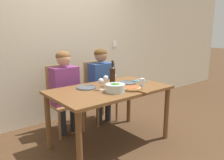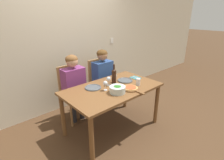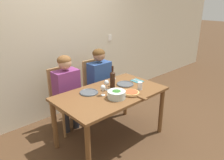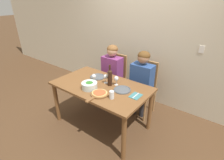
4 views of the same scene
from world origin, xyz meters
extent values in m
plane|color=#4C331E|center=(0.00, 0.00, 0.00)|extent=(40.00, 40.00, 0.00)
cube|color=beige|center=(0.00, 1.26, 1.35)|extent=(10.00, 0.05, 2.70)
cube|color=white|center=(1.10, 1.23, 1.25)|extent=(0.08, 0.01, 0.12)
cube|color=brown|center=(0.00, 0.00, 0.75)|extent=(1.52, 0.88, 0.04)
cylinder|color=brown|center=(-0.70, -0.38, 0.36)|extent=(0.06, 0.06, 0.73)
cylinder|color=brown|center=(0.70, -0.38, 0.36)|extent=(0.06, 0.06, 0.73)
cylinder|color=brown|center=(-0.70, 0.38, 0.36)|extent=(0.06, 0.06, 0.73)
cylinder|color=brown|center=(0.70, 0.38, 0.36)|extent=(0.06, 0.06, 0.73)
cube|color=#9E7042|center=(-0.30, 0.70, 0.43)|extent=(0.42, 0.42, 0.04)
cube|color=#9E7042|center=(-0.30, 0.90, 0.72)|extent=(0.38, 0.03, 0.54)
cylinder|color=#9E7042|center=(-0.49, 0.51, 0.21)|extent=(0.04, 0.04, 0.41)
cylinder|color=#9E7042|center=(-0.11, 0.51, 0.21)|extent=(0.04, 0.04, 0.41)
cylinder|color=#9E7042|center=(-0.49, 0.89, 0.21)|extent=(0.04, 0.04, 0.41)
cylinder|color=#9E7042|center=(-0.11, 0.89, 0.21)|extent=(0.04, 0.04, 0.41)
cube|color=#9E7042|center=(0.36, 0.70, 0.43)|extent=(0.42, 0.42, 0.04)
cube|color=#9E7042|center=(0.36, 0.90, 0.72)|extent=(0.38, 0.03, 0.54)
cylinder|color=#9E7042|center=(0.17, 0.51, 0.21)|extent=(0.04, 0.04, 0.41)
cylinder|color=#9E7042|center=(0.55, 0.51, 0.21)|extent=(0.04, 0.04, 0.41)
cylinder|color=#9E7042|center=(0.17, 0.89, 0.21)|extent=(0.04, 0.04, 0.41)
cylinder|color=#9E7042|center=(0.55, 0.89, 0.21)|extent=(0.04, 0.04, 0.41)
cylinder|color=#28282D|center=(-0.39, 0.62, 0.22)|extent=(0.10, 0.10, 0.45)
cylinder|color=#28282D|center=(-0.21, 0.62, 0.22)|extent=(0.10, 0.10, 0.45)
cube|color=#7A3370|center=(-0.30, 0.68, 0.72)|extent=(0.38, 0.22, 0.54)
cylinder|color=#7A3370|center=(-0.50, 0.44, 0.57)|extent=(0.07, 0.31, 0.14)
cylinder|color=#7A3370|center=(-0.10, 0.44, 0.57)|extent=(0.07, 0.31, 0.14)
sphere|color=tan|center=(-0.30, 0.68, 1.11)|extent=(0.20, 0.20, 0.20)
ellipsoid|color=brown|center=(-0.30, 0.69, 1.14)|extent=(0.21, 0.21, 0.15)
cylinder|color=#28282D|center=(0.27, 0.62, 0.22)|extent=(0.10, 0.10, 0.45)
cylinder|color=#28282D|center=(0.45, 0.62, 0.22)|extent=(0.10, 0.10, 0.45)
cube|color=navy|center=(0.36, 0.68, 0.72)|extent=(0.38, 0.22, 0.54)
cylinder|color=navy|center=(0.16, 0.44, 0.57)|extent=(0.07, 0.31, 0.14)
cylinder|color=navy|center=(0.56, 0.44, 0.57)|extent=(0.07, 0.31, 0.14)
sphere|color=#9E7051|center=(0.36, 0.68, 1.11)|extent=(0.20, 0.20, 0.20)
ellipsoid|color=#563819|center=(0.36, 0.69, 1.14)|extent=(0.21, 0.21, 0.15)
cylinder|color=black|center=(0.11, 0.09, 0.88)|extent=(0.07, 0.07, 0.24)
cone|color=black|center=(0.11, 0.09, 1.02)|extent=(0.07, 0.07, 0.03)
cylinder|color=black|center=(0.11, 0.09, 1.07)|extent=(0.03, 0.03, 0.07)
cylinder|color=silver|center=(-0.07, -0.18, 0.81)|extent=(0.24, 0.24, 0.10)
ellipsoid|color=#2D6B23|center=(-0.07, -0.18, 0.82)|extent=(0.20, 0.20, 0.11)
cylinder|color=#4C5156|center=(-0.24, 0.19, 0.77)|extent=(0.26, 0.26, 0.01)
torus|color=#4C5156|center=(-0.24, 0.19, 0.78)|extent=(0.25, 0.25, 0.02)
cylinder|color=#4C5156|center=(0.36, 0.07, 0.77)|extent=(0.26, 0.26, 0.01)
torus|color=#4C5156|center=(0.36, 0.07, 0.78)|extent=(0.25, 0.25, 0.02)
cylinder|color=brown|center=(0.17, -0.23, 0.77)|extent=(0.26, 0.26, 0.02)
cube|color=brown|center=(0.17, -0.43, 0.77)|extent=(0.04, 0.14, 0.02)
cylinder|color=tan|center=(0.17, -0.23, 0.79)|extent=(0.22, 0.22, 0.01)
cylinder|color=#AD4C28|center=(0.17, -0.23, 0.80)|extent=(0.18, 0.18, 0.01)
cylinder|color=silver|center=(-0.14, 0.00, 0.77)|extent=(0.06, 0.06, 0.01)
cylinder|color=silver|center=(-0.14, 0.00, 0.81)|extent=(0.01, 0.01, 0.07)
ellipsoid|color=silver|center=(-0.14, 0.00, 0.88)|extent=(0.07, 0.07, 0.08)
ellipsoid|color=maroon|center=(-0.14, 0.00, 0.87)|extent=(0.06, 0.06, 0.03)
cylinder|color=silver|center=(0.19, 0.15, 0.77)|extent=(0.06, 0.06, 0.01)
cylinder|color=silver|center=(0.19, 0.15, 0.81)|extent=(0.01, 0.01, 0.07)
ellipsoid|color=silver|center=(0.19, 0.15, 0.88)|extent=(0.07, 0.07, 0.08)
ellipsoid|color=maroon|center=(0.19, 0.15, 0.87)|extent=(0.06, 0.06, 0.03)
cylinder|color=silver|center=(0.01, 0.11, 0.77)|extent=(0.06, 0.06, 0.01)
cylinder|color=silver|center=(0.01, 0.11, 0.81)|extent=(0.01, 0.01, 0.07)
ellipsoid|color=silver|center=(0.01, 0.11, 0.88)|extent=(0.07, 0.07, 0.08)
ellipsoid|color=maroon|center=(0.01, 0.11, 0.87)|extent=(0.06, 0.06, 0.03)
cylinder|color=silver|center=(0.37, -0.21, 0.82)|extent=(0.07, 0.07, 0.11)
cube|color=#387075|center=(0.60, 0.04, 0.77)|extent=(0.14, 0.18, 0.01)
cube|color=silver|center=(0.60, 0.04, 0.77)|extent=(0.01, 0.17, 0.01)
camera|label=1|loc=(-1.70, -2.12, 1.46)|focal=35.00mm
camera|label=2|loc=(-1.69, -1.86, 1.87)|focal=28.00mm
camera|label=3|loc=(-1.88, -2.05, 1.99)|focal=35.00mm
camera|label=4|loc=(1.60, -1.83, 2.04)|focal=28.00mm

